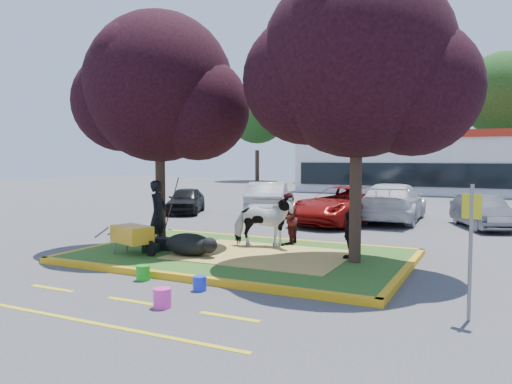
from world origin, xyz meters
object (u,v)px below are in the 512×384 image
at_px(bucket_pink, 162,298).
at_px(car_silver, 269,199).
at_px(car_black, 186,200).
at_px(handler, 158,213).
at_px(cow, 263,222).
at_px(bucket_green, 143,273).
at_px(calf, 189,244).
at_px(bucket_blue, 200,283).
at_px(wheelbarrow, 132,235).
at_px(sign_post, 471,239).

distance_m(bucket_pink, car_silver, 13.75).
bearing_deg(car_black, handler, -84.64).
distance_m(handler, bucket_pink, 5.46).
relative_size(cow, bucket_pink, 4.93).
distance_m(cow, bucket_green, 4.05).
relative_size(bucket_green, bucket_pink, 0.94).
bearing_deg(calf, bucket_green, -98.33).
bearing_deg(bucket_pink, calf, 116.80).
bearing_deg(car_black, car_silver, -12.33).
height_order(calf, bucket_green, calf).
relative_size(bucket_pink, car_black, 0.10).
bearing_deg(bucket_blue, car_black, 125.12).
bearing_deg(wheelbarrow, bucket_green, -25.78).
xyz_separation_m(handler, bucket_blue, (3.29, -3.05, -0.91)).
relative_size(cow, handler, 0.93).
distance_m(wheelbarrow, bucket_blue, 3.57).
height_order(handler, wheelbarrow, handler).
bearing_deg(cow, bucket_blue, 168.58).
bearing_deg(handler, car_black, 19.13).
relative_size(cow, bucket_blue, 5.83).
bearing_deg(wheelbarrow, calf, 37.16).
bearing_deg(handler, bucket_green, -158.59).
bearing_deg(handler, bucket_pink, -152.46).
xyz_separation_m(bucket_blue, car_silver, (-3.99, 11.93, 0.61)).
xyz_separation_m(sign_post, bucket_pink, (-4.79, -1.56, -1.15)).
relative_size(sign_post, bucket_blue, 7.59).
distance_m(calf, car_black, 10.86).
relative_size(sign_post, bucket_green, 6.83).
height_order(cow, handler, handler).
height_order(cow, bucket_green, cow).
distance_m(bucket_pink, car_black, 14.64).
relative_size(wheelbarrow, bucket_green, 5.96).
bearing_deg(bucket_green, car_silver, 101.89).
relative_size(calf, car_black, 0.37).
bearing_deg(car_silver, handler, 75.82).
bearing_deg(bucket_blue, car_silver, 108.50).
bearing_deg(wheelbarrow, car_silver, 113.93).
height_order(cow, bucket_pink, cow).
height_order(bucket_blue, car_silver, car_silver).
bearing_deg(cow, wheelbarrow, 113.23).
xyz_separation_m(calf, car_black, (-6.13, 8.96, 0.17)).
distance_m(cow, calf, 2.24).
xyz_separation_m(bucket_pink, bucket_blue, (-0.01, 1.21, -0.03)).
xyz_separation_m(calf, bucket_pink, (1.71, -3.39, -0.26)).
bearing_deg(calf, cow, 44.01).
bearing_deg(handler, sign_post, -118.64).
distance_m(sign_post, bucket_pink, 5.17).
xyz_separation_m(calf, wheelbarrow, (-1.38, -0.46, 0.21)).
distance_m(cow, wheelbarrow, 3.46).
bearing_deg(bucket_green, bucket_pink, -42.17).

